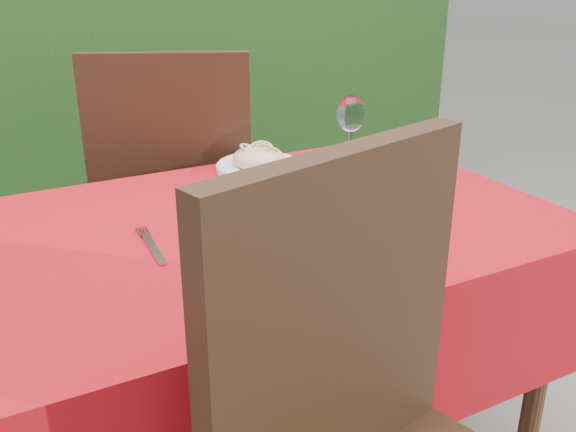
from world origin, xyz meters
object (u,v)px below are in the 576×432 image
chair_far (177,192)px  wine_glass (351,117)px  pizza_plate (306,215)px  fork (154,249)px  pasta_plate (259,162)px  water_glass (411,166)px

chair_far → wine_glass: bearing=154.5°
chair_far → pizza_plate: (0.05, -0.73, 0.17)m
wine_glass → fork: wine_glass is taller
pasta_plate → wine_glass: 0.28m
chair_far → wine_glass: 0.63m
pasta_plate → water_glass: water_glass is taller
pizza_plate → fork: (-0.33, 0.04, -0.02)m
wine_glass → fork: bearing=-156.9°
water_glass → pizza_plate: bearing=-162.6°
water_glass → wine_glass: size_ratio=0.50×
chair_far → pasta_plate: bearing=134.3°
pizza_plate → fork: 0.33m
pasta_plate → wine_glass: bearing=-19.6°
pizza_plate → pasta_plate: bearing=78.9°
pasta_plate → fork: bearing=-138.5°
pizza_plate → fork: bearing=173.8°
water_glass → fork: bearing=-173.4°
pizza_plate → wine_glass: bearing=44.6°
wine_glass → fork: size_ratio=0.95×
chair_far → wine_glass: chair_far is taller
pizza_plate → wine_glass: size_ratio=1.47×
chair_far → water_glass: 0.77m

